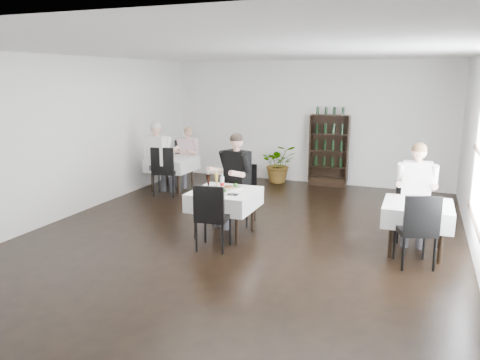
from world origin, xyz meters
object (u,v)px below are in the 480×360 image
(wine_shelf, at_px, (329,151))
(main_table, at_px, (225,199))
(potted_tree, at_px, (279,163))
(diner_main, at_px, (233,172))

(wine_shelf, distance_m, main_table, 4.41)
(wine_shelf, height_order, main_table, wine_shelf)
(wine_shelf, relative_size, potted_tree, 1.82)
(wine_shelf, xyz_separation_m, potted_tree, (-1.21, -0.11, -0.37))
(wine_shelf, height_order, diner_main, wine_shelf)
(wine_shelf, xyz_separation_m, diner_main, (-0.99, -3.70, 0.11))
(wine_shelf, relative_size, diner_main, 1.06)
(diner_main, bearing_deg, potted_tree, 93.59)
(main_table, height_order, diner_main, diner_main)
(wine_shelf, bearing_deg, potted_tree, -174.61)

